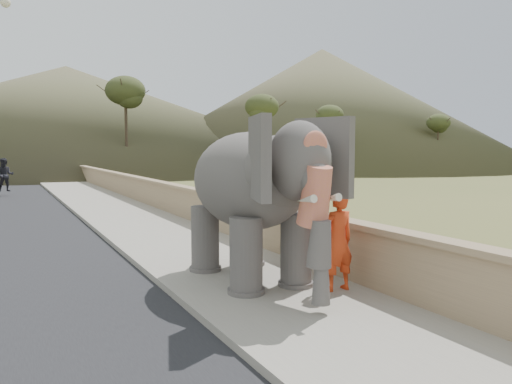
# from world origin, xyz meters

# --- Properties ---
(ground) EXTENTS (160.00, 160.00, 0.00)m
(ground) POSITION_xyz_m (0.00, 0.00, 0.00)
(ground) COLOR olive
(ground) RESTS_ON ground
(walkway) EXTENTS (3.00, 120.00, 0.15)m
(walkway) POSITION_xyz_m (0.00, 10.00, 0.07)
(walkway) COLOR #9E9687
(walkway) RESTS_ON ground
(parapet) EXTENTS (0.30, 120.00, 1.10)m
(parapet) POSITION_xyz_m (1.65, 10.00, 0.55)
(parapet) COLOR tan
(parapet) RESTS_ON ground
(cow) EXTENTS (1.76, 1.12, 1.37)m
(cow) POSITION_xyz_m (10.03, 14.95, 0.69)
(cow) COLOR brown
(cow) RESTS_ON ground
(distant_car) EXTENTS (4.56, 3.20, 1.44)m
(distant_car) POSITION_xyz_m (15.67, 33.26, 0.72)
(distant_car) COLOR silver
(distant_car) RESTS_ON ground
(bus_white) EXTENTS (11.24, 4.04, 3.10)m
(bus_white) POSITION_xyz_m (21.25, 33.98, 1.55)
(bus_white) COLOR beige
(bus_white) RESTS_ON ground
(bus_orange) EXTENTS (11.12, 3.10, 3.10)m
(bus_orange) POSITION_xyz_m (31.85, 33.98, 1.55)
(bus_orange) COLOR #C56D22
(bus_orange) RESTS_ON ground
(hill_right) EXTENTS (56.00, 56.00, 16.00)m
(hill_right) POSITION_xyz_m (36.00, 52.00, 8.00)
(hill_right) COLOR brown
(hill_right) RESTS_ON ground
(hill_far) EXTENTS (80.00, 80.00, 14.00)m
(hill_far) POSITION_xyz_m (5.00, 70.00, 7.00)
(hill_far) COLOR brown
(hill_far) RESTS_ON ground
(elephant_and_man) EXTENTS (2.24, 3.86, 2.78)m
(elephant_and_man) POSITION_xyz_m (0.02, 2.33, 1.53)
(elephant_and_man) COLOR #605B57
(elephant_and_man) RESTS_ON ground
(motorcyclist) EXTENTS (1.36, 1.62, 1.98)m
(motorcyclist) POSITION_xyz_m (-3.90, 23.16, 0.82)
(motorcyclist) COLOR maroon
(motorcyclist) RESTS_ON ground
(trees) EXTENTS (48.45, 34.63, 8.84)m
(trees) POSITION_xyz_m (1.55, 32.35, 3.84)
(trees) COLOR #473828
(trees) RESTS_ON ground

